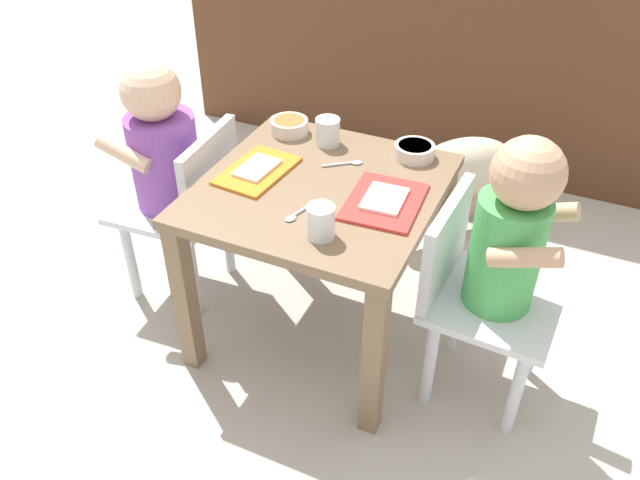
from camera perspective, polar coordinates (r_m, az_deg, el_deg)
The scene contains 14 objects.
ground_plane at distance 1.80m, azimuth 0.00°, elevation -7.57°, with size 7.00×7.00×0.00m, color #B2ADA3.
kitchen_cabinet_back at distance 2.51m, azimuth 11.70°, elevation 18.28°, with size 2.00×0.37×0.97m, color #56331E.
dining_table at distance 1.56m, azimuth 0.00°, elevation 2.28°, with size 0.54×0.56×0.46m.
seated_child_left at distance 1.73m, azimuth -13.21°, elevation 7.15°, with size 0.30×0.30×0.68m.
seated_child_right at distance 1.41m, azimuth 15.70°, elevation -0.53°, with size 0.29×0.29×0.69m.
dog at distance 2.07m, azimuth 11.72°, elevation 6.14°, with size 0.39×0.36×0.34m.
food_tray_left at distance 1.57m, azimuth -5.55°, elevation 6.15°, with size 0.15×0.22×0.02m.
food_tray_right at distance 1.46m, azimuth 5.68°, elevation 3.43°, with size 0.17×0.22×0.02m.
water_cup_left at distance 1.67m, azimuth 0.68°, elevation 9.37°, with size 0.06×0.06×0.07m.
water_cup_right at distance 1.33m, azimuth 0.07°, elevation 1.45°, with size 0.06×0.06×0.07m.
cereal_bowl_left_side at distance 1.73m, azimuth -2.72°, elevation 10.00°, with size 0.10×0.10×0.04m.
veggie_bowl_near at distance 1.64m, azimuth 8.30°, elevation 7.79°, with size 0.10×0.10×0.03m.
spoon_by_left_tray at distance 1.60m, azimuth 2.42°, elevation 6.72°, with size 0.09×0.07×0.01m.
spoon_by_right_tray at distance 1.41m, azimuth -2.03°, elevation 2.37°, with size 0.04×0.10×0.01m.
Camera 1 is at (0.53, -1.17, 1.26)m, focal length 36.39 mm.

